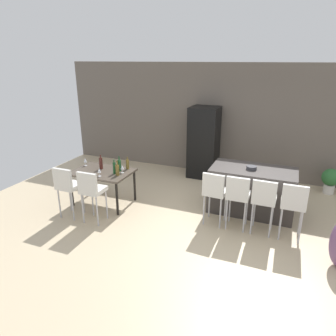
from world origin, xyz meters
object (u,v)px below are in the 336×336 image
object	(u,v)px
refrigerator	(204,142)
fruit_bowl	(252,168)
bar_chair_middle	(238,194)
wine_bottle_left	(101,163)
bar_chair_right	(264,198)
potted_plant	(330,179)
wine_bottle_right	(114,168)
wine_glass_middle	(99,170)
wine_glass_near	(122,167)
wine_bottle_far	(127,164)
dining_table	(103,174)
bar_chair_far	(293,203)
bar_chair_left	(215,190)
wine_bottle_corner	(119,165)
wine_glass_inner	(85,160)
kitchen_island	(252,190)
dining_chair_near	(67,184)
dining_chair_far	(91,189)
wine_bottle_end	(117,170)

from	to	relation	value
refrigerator	fruit_bowl	size ratio (longest dim) A/B	9.09
bar_chair_middle	wine_bottle_left	size ratio (longest dim) A/B	3.39
bar_chair_right	potted_plant	size ratio (longest dim) A/B	1.75
wine_bottle_right	wine_glass_middle	bearing A→B (deg)	-127.47
wine_bottle_right	wine_glass_near	xyz separation A→B (m)	(0.13, 0.09, 0.00)
wine_bottle_far	dining_table	bearing A→B (deg)	-143.10
bar_chair_far	wine_glass_near	distance (m)	3.34
bar_chair_left	wine_bottle_corner	distance (m)	2.10
bar_chair_far	potted_plant	xyz separation A→B (m)	(0.80, 2.40, -0.35)
wine_glass_inner	potted_plant	bearing A→B (deg)	23.73
kitchen_island	dining_chair_near	distance (m)	3.66
dining_table	dining_chair_far	bearing A→B (deg)	-70.69
bar_chair_right	refrigerator	world-z (taller)	refrigerator
bar_chair_left	bar_chair_far	size ratio (longest dim) A/B	1.00
bar_chair_middle	fruit_bowl	xyz separation A→B (m)	(0.11, 0.77, 0.26)
wine_bottle_corner	fruit_bowl	size ratio (longest dim) A/B	1.59
wine_bottle_end	fruit_bowl	xyz separation A→B (m)	(2.53, 0.87, 0.10)
wine_bottle_far	wine_glass_inner	size ratio (longest dim) A/B	1.57
dining_table	fruit_bowl	size ratio (longest dim) A/B	6.07
wine_bottle_left	wine_glass_inner	world-z (taller)	wine_bottle_left
dining_chair_near	refrigerator	world-z (taller)	refrigerator
wine_glass_inner	wine_bottle_right	bearing A→B (deg)	-11.90
dining_table	wine_bottle_left	distance (m)	0.25
fruit_bowl	refrigerator	bearing A→B (deg)	131.23
bar_chair_far	potted_plant	world-z (taller)	bar_chair_far
kitchen_island	wine_bottle_right	bearing A→B (deg)	-162.34
fruit_bowl	wine_glass_middle	bearing A→B (deg)	-159.65
bar_chair_far	wine_bottle_far	xyz separation A→B (m)	(-3.35, 0.31, 0.15)
bar_chair_left	wine_bottle_left	bearing A→B (deg)	177.57
kitchen_island	wine_glass_near	distance (m)	2.70
dining_chair_near	kitchen_island	bearing A→B (deg)	26.37
wine_bottle_right	bar_chair_middle	bearing A→B (deg)	0.68
bar_chair_left	refrigerator	bearing A→B (deg)	110.53
bar_chair_far	fruit_bowl	distance (m)	1.15
wine_bottle_corner	potted_plant	xyz separation A→B (m)	(4.24, 2.26, -0.51)
bar_chair_left	wine_glass_middle	world-z (taller)	bar_chair_left
wine_bottle_end	wine_glass_middle	xyz separation A→B (m)	(-0.31, -0.19, 0.01)
bar_chair_far	dining_chair_far	xyz separation A→B (m)	(-3.50, -0.80, 0.00)
bar_chair_middle	wine_bottle_corner	distance (m)	2.52
kitchen_island	wine_bottle_right	size ratio (longest dim) A/B	5.55
kitchen_island	wine_glass_middle	xyz separation A→B (m)	(-2.88, -1.11, 0.40)
dining_table	potted_plant	bearing A→B (deg)	27.74
wine_bottle_far	wine_glass_inner	bearing A→B (deg)	-170.40
bar_chair_left	dining_chair_near	world-z (taller)	same
bar_chair_right	wine_bottle_end	size ratio (longest dim) A/B	3.40
bar_chair_far	dining_chair_near	bearing A→B (deg)	-168.84
dining_chair_far	wine_bottle_left	distance (m)	1.00
bar_chair_right	fruit_bowl	xyz separation A→B (m)	(-0.34, 0.77, 0.26)
wine_bottle_end	potted_plant	distance (m)	4.87
wine_bottle_end	bar_chair_far	bearing A→B (deg)	1.65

